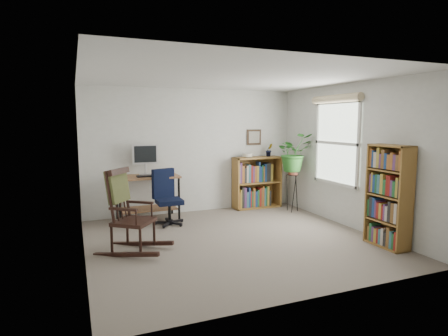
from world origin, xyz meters
name	(u,v)px	position (x,y,z in m)	size (l,w,h in m)	color
floor	(234,240)	(0.00, 0.00, 0.00)	(4.20, 4.00, 0.00)	slate
ceiling	(234,77)	(0.00, 0.00, 2.40)	(4.20, 4.00, 0.00)	silver
wall_back	(193,151)	(0.00, 2.00, 1.20)	(4.20, 0.00, 2.40)	silver
wall_front	(316,181)	(0.00, -2.00, 1.20)	(4.20, 0.00, 2.40)	silver
wall_left	(81,168)	(-2.10, 0.00, 1.20)	(0.00, 4.00, 2.40)	silver
wall_right	(349,156)	(2.10, 0.00, 1.20)	(0.00, 4.00, 2.40)	silver
window	(336,143)	(2.06, 0.30, 1.40)	(0.12, 1.20, 1.50)	silver
desk	(148,198)	(-0.97, 1.70, 0.40)	(1.12, 0.62, 0.81)	#936441
monitor	(145,159)	(-0.97, 1.84, 1.09)	(0.46, 0.16, 0.56)	#BDBCC1
keyboard	(148,176)	(-0.97, 1.58, 0.82)	(0.40, 0.15, 0.03)	black
office_chair	(169,197)	(-0.69, 1.22, 0.49)	(0.53, 0.53, 0.97)	black
rocking_chair	(133,210)	(-1.46, 0.06, 0.58)	(0.60, 1.00, 1.17)	black
low_bookshelf	(257,182)	(1.31, 1.82, 0.53)	(1.00, 0.33, 1.05)	olive
tall_bookshelf	(389,196)	(1.92, -1.05, 0.73)	(0.27, 0.64, 1.45)	olive
plant_stand	(293,190)	(1.80, 1.25, 0.43)	(0.24, 0.24, 0.86)	black
spider_plant	(294,134)	(1.80, 1.25, 1.53)	(1.69, 1.88, 1.46)	#296824
potted_plant_small	(269,154)	(1.59, 1.83, 1.11)	(0.13, 0.24, 0.11)	#296824
framed_picture	(254,137)	(1.31, 1.97, 1.45)	(0.32, 0.04, 0.32)	black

